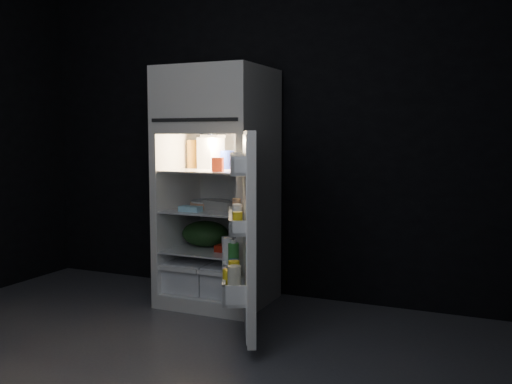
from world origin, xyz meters
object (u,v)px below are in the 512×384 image
at_px(refrigerator, 219,178).
at_px(milk_jug, 211,153).
at_px(egg_carton, 219,205).
at_px(fridge_door, 244,234).
at_px(yogurt_tray, 234,249).

relative_size(refrigerator, milk_jug, 7.42).
height_order(milk_jug, egg_carton, milk_jug).
relative_size(refrigerator, egg_carton, 6.60).
bearing_deg(milk_jug, refrigerator, -2.73).
relative_size(fridge_door, yogurt_tray, 4.79).
bearing_deg(egg_carton, refrigerator, 135.35).
bearing_deg(yogurt_tray, milk_jug, 152.52).
distance_m(milk_jug, egg_carton, 0.42).
bearing_deg(egg_carton, yogurt_tray, 1.33).
relative_size(milk_jug, egg_carton, 0.89).
distance_m(egg_carton, yogurt_tray, 0.34).
relative_size(fridge_door, egg_carton, 4.52).
distance_m(fridge_door, yogurt_tray, 0.72).
xyz_separation_m(fridge_door, milk_jug, (-0.63, 0.74, 0.47)).
height_order(fridge_door, yogurt_tray, fridge_door).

